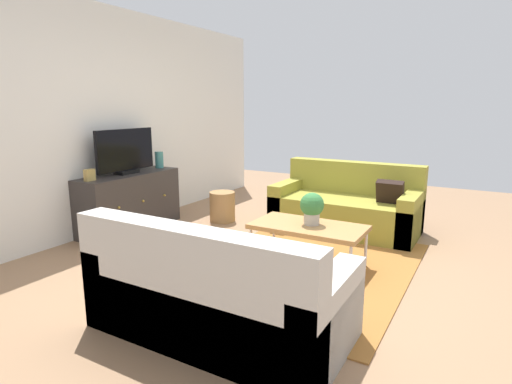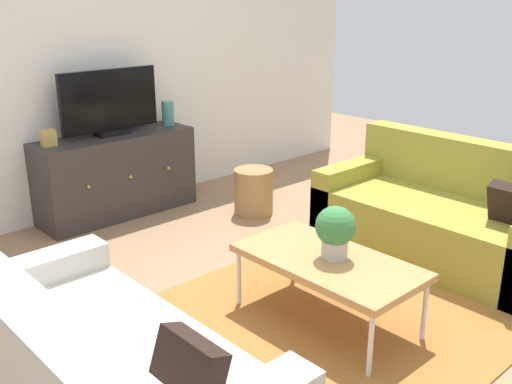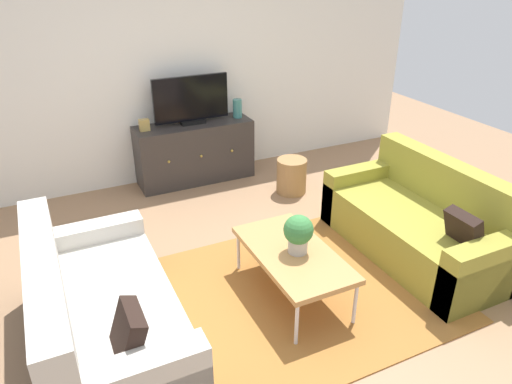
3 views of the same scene
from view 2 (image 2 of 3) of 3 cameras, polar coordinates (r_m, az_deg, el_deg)
ground_plane at (r=3.64m, az=4.34°, el=-11.81°), size 10.00×10.00×0.00m
wall_back at (r=5.23m, az=-16.64°, el=12.55°), size 6.40×0.12×2.70m
area_rug at (r=3.56m, az=6.15°, el=-12.60°), size 2.50×1.90×0.01m
couch_right_side at (r=4.54m, az=17.91°, el=-2.43°), size 0.87×1.73×0.83m
coffee_table at (r=3.41m, az=7.00°, el=-6.85°), size 0.57×1.07×0.41m
potted_plant at (r=3.34m, az=7.70°, el=-3.67°), size 0.23×0.23×0.31m
tv_console at (r=5.22m, az=-13.37°, el=1.62°), size 1.36×0.47×0.71m
flat_screen_tv at (r=5.09m, az=-14.01°, el=8.39°), size 0.88×0.16×0.55m
glass_vase at (r=5.39m, az=-8.54°, el=7.56°), size 0.11×0.11×0.22m
mantel_clock at (r=4.87m, az=-19.47°, el=4.95°), size 0.11×0.07×0.13m
wicker_basket at (r=5.13m, az=-0.24°, el=0.05°), size 0.34×0.34×0.40m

